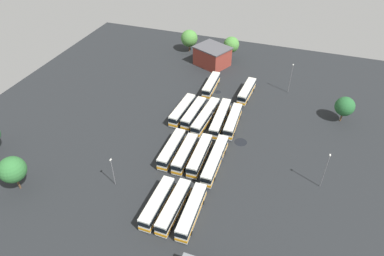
# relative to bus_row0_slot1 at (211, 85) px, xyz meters

# --- Properties ---
(ground_plane) EXTENTS (129.38, 129.38, 0.00)m
(ground_plane) POSITION_rel_bus_row0_slot1_xyz_m (24.34, 3.43, -1.90)
(ground_plane) COLOR black
(bus_row0_slot1) EXTENTS (12.14, 2.69, 3.61)m
(bus_row0_slot1) POSITION_rel_bus_row0_slot1_xyz_m (0.00, 0.00, 0.00)
(bus_row0_slot1) COLOR silver
(bus_row0_slot1) RESTS_ON ground_plane
(bus_row0_slot4) EXTENTS (12.21, 3.34, 3.61)m
(bus_row0_slot4) POSITION_rel_bus_row0_slot1_xyz_m (-0.08, 11.33, -0.00)
(bus_row0_slot4) COLOR silver
(bus_row0_slot4) RESTS_ON ground_plane
(bus_row1_slot0) EXTENTS (13.27, 3.33, 3.61)m
(bus_row1_slot0) POSITION_rel_bus_row0_slot1_xyz_m (15.86, -3.70, 0.00)
(bus_row1_slot0) COLOR silver
(bus_row1_slot0) RESTS_ON ground_plane
(bus_row1_slot1) EXTENTS (12.96, 3.24, 3.61)m
(bus_row1_slot1) POSITION_rel_bus_row0_slot1_xyz_m (16.20, -0.18, 0.00)
(bus_row1_slot1) COLOR silver
(bus_row1_slot1) RESTS_ON ground_plane
(bus_row1_slot2) EXTENTS (15.57, 3.63, 3.61)m
(bus_row1_slot2) POSITION_rel_bus_row0_slot1_xyz_m (16.54, 3.44, 0.00)
(bus_row1_slot2) COLOR silver
(bus_row1_slot2) RESTS_ON ground_plane
(bus_row1_slot3) EXTENTS (15.50, 3.02, 3.61)m
(bus_row1_slot3) POSITION_rel_bus_row0_slot1_xyz_m (16.00, 7.43, 0.00)
(bus_row1_slot3) COLOR silver
(bus_row1_slot3) RESTS_ON ground_plane
(bus_row1_slot4) EXTENTS (13.09, 2.91, 3.61)m
(bus_row1_slot4) POSITION_rel_bus_row0_slot1_xyz_m (16.13, 10.96, 0.00)
(bus_row1_slot4) COLOR silver
(bus_row1_slot4) RESTS_ON ground_plane
(bus_row2_slot1) EXTENTS (12.67, 2.59, 3.61)m
(bus_row2_slot1) POSITION_rel_bus_row0_slot1_xyz_m (32.25, -0.32, 0.00)
(bus_row2_slot1) COLOR silver
(bus_row2_slot1) RESTS_ON ground_plane
(bus_row2_slot2) EXTENTS (12.15, 2.66, 3.61)m
(bus_row2_slot2) POSITION_rel_bus_row0_slot1_xyz_m (32.77, 3.30, 0.00)
(bus_row2_slot2) COLOR silver
(bus_row2_slot2) RESTS_ON ground_plane
(bus_row2_slot3) EXTENTS (13.06, 2.75, 3.61)m
(bus_row2_slot3) POSITION_rel_bus_row0_slot1_xyz_m (32.14, 6.84, 0.00)
(bus_row2_slot3) COLOR silver
(bus_row2_slot3) RESTS_ON ground_plane
(bus_row2_slot4) EXTENTS (15.45, 2.66, 3.61)m
(bus_row2_slot4) POSITION_rel_bus_row0_slot1_xyz_m (32.45, 10.72, 0.00)
(bus_row2_slot4) COLOR silver
(bus_row2_slot4) RESTS_ON ground_plane
(bus_row3_slot2) EXTENTS (12.61, 2.73, 3.61)m
(bus_row3_slot2) POSITION_rel_bus_row0_slot1_xyz_m (48.77, 3.15, 0.00)
(bus_row3_slot2) COLOR silver
(bus_row3_slot2) RESTS_ON ground_plane
(bus_row3_slot3) EXTENTS (13.13, 2.88, 3.61)m
(bus_row3_slot3) POSITION_rel_bus_row0_slot1_xyz_m (48.53, 6.67, 0.00)
(bus_row3_slot3) COLOR silver
(bus_row3_slot3) RESTS_ON ground_plane
(bus_row3_slot4) EXTENTS (12.97, 2.76, 3.61)m
(bus_row3_slot4) POSITION_rel_bus_row0_slot1_xyz_m (48.50, 10.51, 0.00)
(bus_row3_slot4) COLOR silver
(bus_row3_slot4) RESTS_ON ground_plane
(depot_building) EXTENTS (13.06, 14.00, 6.80)m
(depot_building) POSITION_rel_bus_row0_slot1_xyz_m (-16.58, -4.64, 1.52)
(depot_building) COLOR maroon
(depot_building) RESTS_ON ground_plane
(lamp_post_by_building) EXTENTS (0.56, 0.28, 7.57)m
(lamp_post_by_building) POSITION_rel_bus_row0_slot1_xyz_m (45.57, -8.67, 2.29)
(lamp_post_by_building) COLOR slate
(lamp_post_by_building) RESTS_ON ground_plane
(lamp_post_near_entrance) EXTENTS (0.56, 0.28, 9.66)m
(lamp_post_near_entrance) POSITION_rel_bus_row0_slot1_xyz_m (-6.83, 23.18, 3.35)
(lamp_post_near_entrance) COLOR slate
(lamp_post_near_entrance) RESTS_ON ground_plane
(lamp_post_far_corner) EXTENTS (0.56, 0.28, 9.49)m
(lamp_post_far_corner) POSITION_rel_bus_row0_slot1_xyz_m (31.06, 34.70, 3.27)
(lamp_post_far_corner) COLOR slate
(lamp_post_far_corner) RESTS_ON ground_plane
(tree_north_edge) EXTENTS (6.23, 6.23, 8.33)m
(tree_north_edge) POSITION_rel_bus_row0_slot1_xyz_m (-24.44, -16.00, 3.30)
(tree_north_edge) COLOR brown
(tree_north_edge) RESTS_ON ground_plane
(tree_east_edge) EXTENTS (5.28, 5.28, 7.50)m
(tree_east_edge) POSITION_rel_bus_row0_slot1_xyz_m (3.66, 38.82, 2.95)
(tree_east_edge) COLOR brown
(tree_east_edge) RESTS_ON ground_plane
(tree_northwest) EXTENTS (5.79, 5.79, 8.56)m
(tree_northwest) POSITION_rel_bus_row0_slot1_xyz_m (53.51, -28.03, 3.75)
(tree_northwest) COLOR brown
(tree_northwest) RESTS_ON ground_plane
(tree_west_edge) EXTENTS (5.58, 5.58, 8.44)m
(tree_west_edge) POSITION_rel_bus_row0_slot1_xyz_m (-23.24, 0.42, 3.73)
(tree_west_edge) COLOR brown
(tree_west_edge) RESTS_ON ground_plane
(puddle_centre_drain) EXTENTS (3.29, 3.29, 0.01)m
(puddle_centre_drain) POSITION_rel_bus_row0_slot1_xyz_m (21.95, 14.61, -1.90)
(puddle_centre_drain) COLOR black
(puddle_centre_drain) RESTS_ON ground_plane
(puddle_between_rows) EXTENTS (2.08, 2.08, 0.01)m
(puddle_between_rows) POSITION_rel_bus_row0_slot1_xyz_m (0.38, 2.35, -1.90)
(puddle_between_rows) COLOR black
(puddle_between_rows) RESTS_ON ground_plane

